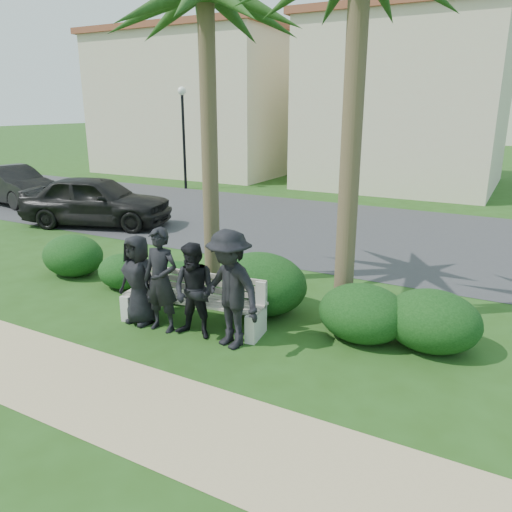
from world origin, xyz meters
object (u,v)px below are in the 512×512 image
at_px(street_lamp, 183,120).
at_px(man_b, 161,280).
at_px(man_d, 229,289).
at_px(car_a, 97,201).
at_px(man_a, 138,280).
at_px(car_b, 13,185).
at_px(park_bench, 193,304).
at_px(man_c, 195,291).

distance_m(street_lamp, man_b, 14.72).
distance_m(man_b, man_d, 1.26).
bearing_deg(car_a, street_lamp, -3.71).
distance_m(street_lamp, car_a, 7.59).
relative_size(man_a, car_a, 0.34).
height_order(man_b, car_b, man_b).
relative_size(park_bench, man_a, 1.65).
bearing_deg(man_d, car_a, 163.28).
height_order(street_lamp, man_b, street_lamp).
bearing_deg(man_c, man_b, 179.69).
height_order(street_lamp, man_d, street_lamp).
bearing_deg(park_bench, man_d, -27.17).
xyz_separation_m(man_b, man_c, (0.63, 0.05, -0.09)).
xyz_separation_m(man_a, car_a, (-5.97, 4.87, 0.00)).
bearing_deg(man_a, man_c, 5.60).
relative_size(man_b, man_c, 1.12).
xyz_separation_m(man_c, car_b, (-12.50, 5.94, -0.07)).
bearing_deg(park_bench, street_lamp, 119.61).
xyz_separation_m(park_bench, man_b, (-0.34, -0.37, 0.47)).
xyz_separation_m(man_a, man_c, (1.14, 0.01, 0.01)).
bearing_deg(street_lamp, man_c, -52.85).
distance_m(park_bench, man_b, 0.69).
bearing_deg(car_a, man_c, -143.18).
relative_size(man_b, car_b, 0.41).
bearing_deg(car_b, man_a, -110.57).
bearing_deg(man_b, man_d, -1.63).
xyz_separation_m(man_c, man_d, (0.63, -0.00, 0.15)).
bearing_deg(street_lamp, park_bench, -52.97).
bearing_deg(car_b, street_lamp, -23.41).
xyz_separation_m(man_c, car_a, (-7.11, 4.86, -0.00)).
bearing_deg(man_b, man_c, 0.59).
xyz_separation_m(street_lamp, man_d, (9.63, -11.88, -2.03)).
xyz_separation_m(street_lamp, man_b, (8.37, -11.92, -2.09)).
height_order(car_a, car_b, car_a).
height_order(park_bench, man_a, man_a).
relative_size(street_lamp, car_b, 1.02).
bearing_deg(park_bench, car_b, 147.90).
bearing_deg(car_b, park_bench, -107.62).
distance_m(car_a, car_b, 5.49).
xyz_separation_m(street_lamp, car_a, (1.89, -7.02, -2.18)).
height_order(street_lamp, man_c, street_lamp).
bearing_deg(man_b, street_lamp, 121.54).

